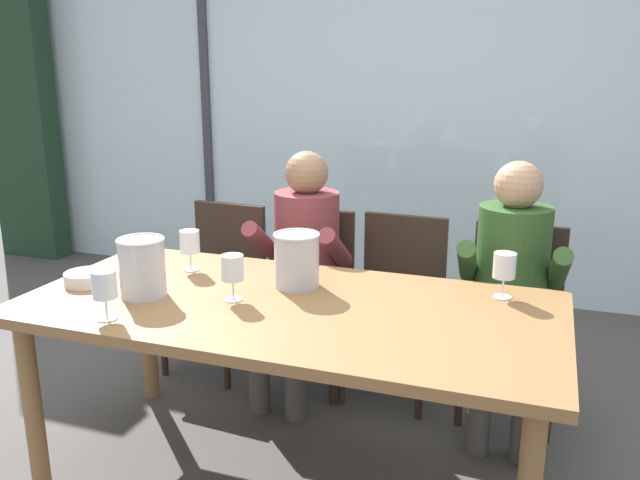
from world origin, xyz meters
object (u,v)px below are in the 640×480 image
wine_glass_near_bucket (104,287)px  wine_glass_by_left_taster (504,268)px  chair_right_of_center (515,306)px  wine_glass_center_pour (190,244)px  wine_glass_by_right_taster (232,270)px  chair_near_curtain (221,273)px  tasting_bowl (86,278)px  chair_center (398,291)px  ice_bucket_primary (297,259)px  dining_table (288,322)px  person_maroon_top (302,258)px  chair_left_of_center (309,284)px  person_olive_shirt (511,279)px  ice_bucket_secondary (142,266)px

wine_glass_near_bucket → wine_glass_by_left_taster: bearing=28.2°
chair_right_of_center → wine_glass_center_pour: wine_glass_center_pour is taller
wine_glass_center_pour → wine_glass_by_right_taster: bearing=-38.4°
chair_near_curtain → tasting_bowl: bearing=-92.0°
chair_center → wine_glass_near_bucket: size_ratio=4.96×
ice_bucket_primary → tasting_bowl: (-0.80, -0.26, -0.09)m
dining_table → wine_glass_center_pour: 0.61m
dining_table → wine_glass_by_left_taster: (0.74, 0.32, 0.19)m
wine_glass_by_left_taster → wine_glass_near_bucket: same height
wine_glass_by_left_taster → wine_glass_center_pour: same height
wine_glass_near_bucket → wine_glass_center_pour: (-0.01, 0.58, 0.00)m
chair_center → person_maroon_top: 0.51m
chair_left_of_center → person_olive_shirt: person_olive_shirt is taller
dining_table → ice_bucket_secondary: ice_bucket_secondary is taller
person_maroon_top → tasting_bowl: person_maroon_top is taller
wine_glass_near_bucket → wine_glass_center_pour: 0.58m
person_maroon_top → wine_glass_by_left_taster: bearing=-23.7°
ice_bucket_secondary → wine_glass_near_bucket: bearing=-85.8°
person_olive_shirt → ice_bucket_secondary: size_ratio=5.25×
ice_bucket_primary → wine_glass_by_left_taster: (0.77, 0.14, 0.01)m
wine_glass_by_left_taster → person_olive_shirt: bearing=88.6°
tasting_bowl → wine_glass_near_bucket: bearing=-42.1°
chair_center → dining_table: bearing=-100.7°
wine_glass_near_bucket → chair_left_of_center: bearing=76.8°
chair_right_of_center → person_maroon_top: bearing=-170.7°
wine_glass_by_left_taster → wine_glass_by_right_taster: same height
chair_left_of_center → ice_bucket_primary: ice_bucket_primary is taller
person_maroon_top → tasting_bowl: 1.02m
chair_near_curtain → wine_glass_by_right_taster: 1.11m
person_maroon_top → person_olive_shirt: same height
dining_table → chair_left_of_center: chair_left_of_center is taller
ice_bucket_secondary → chair_center: bearing=53.2°
person_olive_shirt → ice_bucket_primary: size_ratio=5.45×
chair_near_curtain → chair_right_of_center: bearing=4.7°
dining_table → chair_left_of_center: (-0.24, 0.86, -0.16)m
chair_left_of_center → wine_glass_by_left_taster: size_ratio=4.96×
chair_near_curtain → wine_glass_center_pour: 0.76m
person_maroon_top → wine_glass_by_left_taster: person_maroon_top is taller
person_maroon_top → ice_bucket_secondary: (-0.31, -0.86, 0.18)m
person_olive_shirt → wine_glass_by_right_taster: 1.25m
wine_glass_by_right_taster → wine_glass_by_left_taster: bearing=21.1°
ice_bucket_primary → dining_table: bearing=-78.5°
chair_center → ice_bucket_primary: (-0.25, -0.72, 0.35)m
tasting_bowl → wine_glass_near_bucket: (0.31, -0.28, 0.09)m
chair_right_of_center → wine_glass_by_left_taster: size_ratio=4.96×
chair_left_of_center → wine_glass_center_pour: (-0.30, -0.64, 0.35)m
chair_near_curtain → wine_glass_near_bucket: bearing=-76.2°
wine_glass_by_right_taster → person_olive_shirt: bearing=39.8°
wine_glass_by_right_taster → ice_bucket_primary: bearing=53.4°
chair_near_curtain → ice_bucket_secondary: 1.06m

